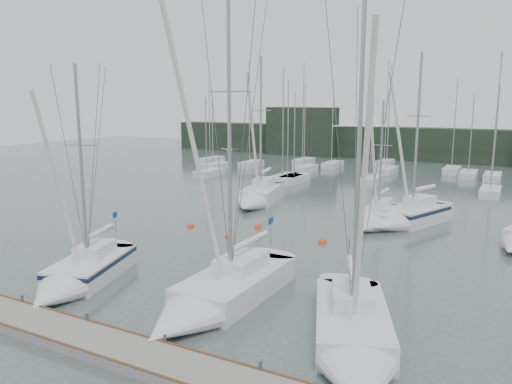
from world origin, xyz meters
TOP-DOWN VIEW (x-y plane):
  - ground at (0.00, 0.00)m, footprint 160.00×160.00m
  - dock at (0.00, -5.00)m, footprint 24.00×2.00m
  - far_treeline at (0.00, 62.00)m, footprint 90.00×4.00m
  - far_building_left at (-20.00, 60.00)m, footprint 12.00×3.00m
  - mast_forest at (1.19, 43.46)m, footprint 57.60×24.57m
  - sailboat_near_left at (-6.00, -0.97)m, footprint 4.87×8.23m
  - sailboat_near_center at (1.49, -0.19)m, footprint 3.15×10.26m
  - sailboat_near_right at (8.33, -1.13)m, footprint 5.83×9.41m
  - sailboat_mid_b at (-7.52, 20.88)m, footprint 4.54×9.37m
  - sailboat_mid_c at (3.84, 18.22)m, footprint 2.29×6.79m
  - sailboat_mid_d at (5.73, 19.43)m, footprint 5.44×8.39m
  - buoy_a at (-4.18, 10.54)m, footprint 0.44×0.44m
  - buoy_b at (1.98, 12.29)m, footprint 0.59×0.59m
  - buoy_c at (-8.11, 11.60)m, footprint 0.55×0.55m
  - seagull at (0.44, 3.24)m, footprint 0.90×0.41m
  - buoy_d at (-3.62, 13.78)m, footprint 0.55×0.55m

SIDE VIEW (x-z plane):
  - ground at x=0.00m, z-range 0.00..0.00m
  - buoy_a at x=-4.18m, z-range -0.22..0.22m
  - buoy_b at x=1.98m, z-range -0.29..0.29m
  - buoy_c at x=-8.11m, z-range -0.27..0.27m
  - buoy_d at x=-3.62m, z-range -0.28..0.28m
  - dock at x=0.00m, z-range 0.00..0.40m
  - mast_forest at x=1.19m, z-range -6.91..7.87m
  - sailboat_mid_c at x=3.84m, z-range -4.41..5.46m
  - sailboat_near_right at x=8.33m, z-range -6.51..7.57m
  - sailboat_near_left at x=-6.00m, z-range -5.41..6.48m
  - sailboat_near_center at x=1.49m, z-range -7.62..8.72m
  - sailboat_mid_b at x=-7.52m, z-range -6.28..7.54m
  - sailboat_mid_d at x=5.73m, z-range -6.11..7.40m
  - far_treeline at x=0.00m, z-range 0.00..5.00m
  - far_building_left at x=-20.00m, z-range 0.00..8.00m
  - seagull at x=0.44m, z-range 6.76..6.93m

